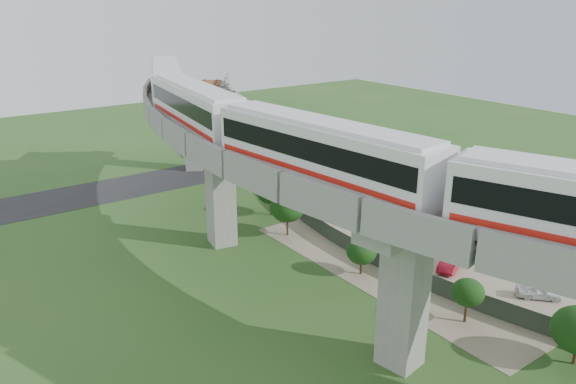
% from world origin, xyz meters
% --- Properties ---
extents(ground, '(160.00, 160.00, 0.00)m').
position_xyz_m(ground, '(0.00, 0.00, 0.00)').
color(ground, '#295321').
rests_on(ground, ground).
extents(dirt_lot, '(18.00, 26.00, 0.04)m').
position_xyz_m(dirt_lot, '(14.00, -2.00, 0.02)').
color(dirt_lot, gray).
rests_on(dirt_lot, ground).
extents(asphalt_road, '(60.00, 8.00, 0.03)m').
position_xyz_m(asphalt_road, '(0.00, 30.00, 0.01)').
color(asphalt_road, '#232326').
rests_on(asphalt_road, ground).
extents(viaduct, '(19.58, 73.98, 11.40)m').
position_xyz_m(viaduct, '(3.84, 0.00, 9.05)').
color(viaduct, '#99968E').
rests_on(viaduct, ground).
extents(metro_train, '(10.84, 61.34, 3.64)m').
position_xyz_m(metro_train, '(0.35, 0.61, 12.31)').
color(metro_train, silver).
rests_on(metro_train, ground).
extents(fence, '(3.87, 38.73, 1.50)m').
position_xyz_m(fence, '(9.75, 0.00, 0.75)').
color(fence, '#2D382D').
rests_on(fence, ground).
extents(tree_0, '(2.01, 2.01, 3.21)m').
position_xyz_m(tree_0, '(11.77, 22.75, 2.34)').
color(tree_0, '#382314').
rests_on(tree_0, ground).
extents(tree_1, '(2.95, 2.95, 3.75)m').
position_xyz_m(tree_1, '(8.08, 13.42, 2.49)').
color(tree_1, '#382314').
rests_on(tree_1, ground).
extents(tree_2, '(3.11, 3.11, 4.02)m').
position_xyz_m(tree_2, '(6.45, 8.45, 2.70)').
color(tree_2, '#382314').
rests_on(tree_2, ground).
extents(tree_3, '(2.34, 2.34, 2.92)m').
position_xyz_m(tree_3, '(6.66, -0.93, 1.92)').
color(tree_3, '#382314').
rests_on(tree_3, ground).
extents(tree_4, '(2.14, 2.14, 3.12)m').
position_xyz_m(tree_4, '(7.58, -9.94, 2.20)').
color(tree_4, '#382314').
rests_on(tree_4, ground).
extents(car_white, '(3.01, 3.09, 1.05)m').
position_xyz_m(car_white, '(14.37, -11.00, 0.56)').
color(car_white, white).
rests_on(car_white, dirt_lot).
extents(car_red, '(3.87, 2.57, 1.21)m').
position_xyz_m(car_red, '(13.08, -4.37, 0.64)').
color(car_red, maroon).
rests_on(car_red, dirt_lot).
extents(car_dark, '(4.80, 3.59, 1.29)m').
position_xyz_m(car_dark, '(11.57, -0.95, 0.69)').
color(car_dark, black).
rests_on(car_dark, dirt_lot).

